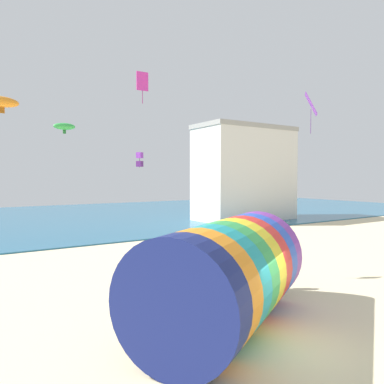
# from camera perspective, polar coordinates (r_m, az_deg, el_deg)

# --- Properties ---
(ground_plane) EXTENTS (120.00, 120.00, 0.00)m
(ground_plane) POSITION_cam_1_polar(r_m,az_deg,el_deg) (12.30, 13.12, -21.53)
(ground_plane) COLOR beige
(sea) EXTENTS (120.00, 40.00, 0.10)m
(sea) POSITION_cam_1_polar(r_m,az_deg,el_deg) (47.36, -23.00, -3.83)
(sea) COLOR #236084
(sea) RESTS_ON ground
(giant_inflatable_tube) EXTENTS (8.17, 6.82, 3.55)m
(giant_inflatable_tube) POSITION_cam_1_polar(r_m,az_deg,el_deg) (12.48, 5.19, -12.48)
(giant_inflatable_tube) COLOR navy
(giant_inflatable_tube) RESTS_ON ground
(kite_handler) EXTENTS (0.38, 0.42, 1.65)m
(kite_handler) POSITION_cam_1_polar(r_m,az_deg,el_deg) (17.17, 12.67, -11.64)
(kite_handler) COLOR black
(kite_handler) RESTS_ON ground
(kite_purple_box) EXTENTS (0.47, 0.47, 0.97)m
(kite_purple_box) POSITION_cam_1_polar(r_m,az_deg,el_deg) (23.91, -7.98, 4.91)
(kite_purple_box) COLOR purple
(kite_orange_parafoil) EXTENTS (1.48, 0.93, 0.78)m
(kite_orange_parafoil) POSITION_cam_1_polar(r_m,az_deg,el_deg) (17.66, -26.98, 12.17)
(kite_orange_parafoil) COLOR orange
(kite_purple_diamond) EXTENTS (1.22, 1.20, 2.41)m
(kite_purple_diamond) POSITION_cam_1_polar(r_m,az_deg,el_deg) (24.01, 17.68, 12.56)
(kite_purple_diamond) COLOR purple
(kite_magenta_diamond) EXTENTS (0.60, 0.04, 1.46)m
(kite_magenta_diamond) POSITION_cam_1_polar(r_m,az_deg,el_deg) (18.23, -7.57, 16.30)
(kite_magenta_diamond) COLOR #D1339E
(kite_green_parafoil) EXTENTS (1.38, 0.75, 0.72)m
(kite_green_parafoil) POSITION_cam_1_polar(r_m,az_deg,el_deg) (24.88, -18.88, 9.43)
(kite_green_parafoil) COLOR green
(promenade_building) EXTENTS (11.40, 5.74, 10.72)m
(promenade_building) POSITION_cam_1_polar(r_m,az_deg,el_deg) (43.02, 8.01, 2.83)
(promenade_building) COLOR silver
(promenade_building) RESTS_ON ground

